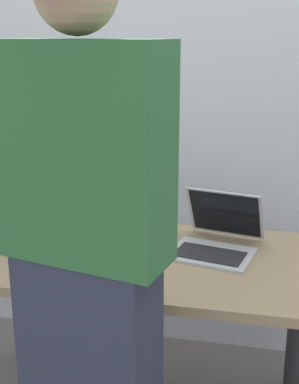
% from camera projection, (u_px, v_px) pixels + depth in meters
% --- Properties ---
extents(desk, '(1.40, 0.72, 0.75)m').
position_uv_depth(desk, '(135.00, 285.00, 2.04)').
color(desk, '#9E8460').
rests_on(desk, ground).
extents(laptop, '(0.37, 0.40, 0.22)m').
position_uv_depth(laptop, '(217.00, 237.00, 2.03)').
color(laptop, '#B7BABC').
rests_on(laptop, desk).
extents(beer_bottle_green, '(0.06, 0.06, 0.32)m').
position_uv_depth(beer_bottle_green, '(8.00, 210.00, 2.11)').
color(beer_bottle_green, '#1E5123').
rests_on(beer_bottle_green, desk).
extents(beer_bottle_dark, '(0.07, 0.07, 0.29)m').
position_uv_depth(beer_bottle_dark, '(30.00, 218.00, 2.06)').
color(beer_bottle_dark, '#333333').
rests_on(beer_bottle_dark, desk).
extents(person_figure, '(0.49, 0.33, 1.78)m').
position_uv_depth(person_figure, '(87.00, 279.00, 1.44)').
color(person_figure, '#2D3347').
rests_on(person_figure, ground).
extents(back_wall, '(6.00, 0.10, 2.60)m').
position_uv_depth(back_wall, '(168.00, 90.00, 2.48)').
color(back_wall, silver).
rests_on(back_wall, ground).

